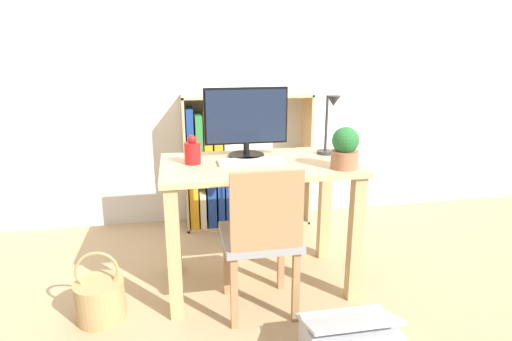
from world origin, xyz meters
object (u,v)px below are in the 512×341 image
monitor (246,120)px  keyboard (251,161)px  chair (262,235)px  basket (100,298)px  desk_lamp (330,119)px  vase (192,152)px  bookshelf (222,166)px  potted_plant (345,148)px

monitor → keyboard: (0.00, -0.14, -0.21)m
chair → basket: (-0.85, 0.11, -0.35)m
desk_lamp → basket: bearing=-169.1°
monitor → keyboard: monitor is taller
desk_lamp → monitor: bearing=171.1°
monitor → basket: 1.26m
desk_lamp → vase: bearing=-178.6°
monitor → basket: (-0.85, -0.33, -0.87)m
bookshelf → monitor: bearing=-85.3°
vase → desk_lamp: size_ratio=0.45×
potted_plant → chair: bearing=-167.5°
keyboard → desk_lamp: bearing=7.4°
monitor → chair: (0.01, -0.44, -0.53)m
monitor → desk_lamp: size_ratio=1.34×
chair → vase: bearing=126.6°
keyboard → bookshelf: (-0.07, 0.94, -0.29)m
keyboard → chair: bearing=-89.4°
monitor → vase: (-0.32, -0.10, -0.15)m
monitor → bookshelf: bearing=94.7°
monitor → chair: bearing=-89.2°
keyboard → chair: 0.44m
keyboard → vase: 0.33m
vase → desk_lamp: (0.81, 0.02, 0.15)m
potted_plant → bookshelf: bookshelf is taller
vase → potted_plant: potted_plant is taller
desk_lamp → keyboard: bearing=-172.6°
chair → basket: bearing=166.0°
monitor → keyboard: bearing=-88.9°
monitor → potted_plant: 0.60m
monitor → vase: monitor is taller
keyboard → potted_plant: bearing=-22.8°
desk_lamp → bookshelf: bearing=122.2°
bookshelf → potted_plant: bearing=-64.4°
basket → chair: bearing=-7.4°
basket → potted_plant: bearing=-0.2°
vase → basket: 0.93m
keyboard → basket: keyboard is taller
monitor → desk_lamp: bearing=-8.9°
vase → desk_lamp: desk_lamp is taller
keyboard → bookshelf: size_ratio=0.35×
chair → keyboard: bearing=84.0°
desk_lamp → chair: size_ratio=0.43×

